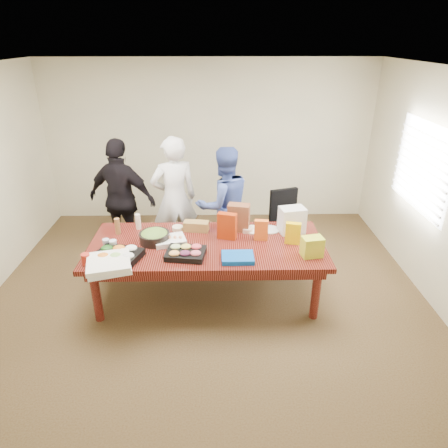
{
  "coord_description": "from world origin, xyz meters",
  "views": [
    {
      "loc": [
        0.13,
        -4.16,
        3.01
      ],
      "look_at": [
        0.21,
        0.1,
        0.96
      ],
      "focal_mm": 31.69,
      "sensor_mm": 36.0,
      "label": 1
    }
  ],
  "objects_px": {
    "office_chair": "(284,229)",
    "person_center": "(175,199)",
    "person_right": "(224,205)",
    "salad_bowl": "(155,237)",
    "sheet_cake": "(170,241)",
    "conference_table": "(207,270)"
  },
  "relations": [
    {
      "from": "office_chair",
      "to": "person_center",
      "type": "height_order",
      "value": "person_center"
    },
    {
      "from": "person_center",
      "to": "person_right",
      "type": "xyz_separation_m",
      "value": [
        0.7,
        -0.09,
        -0.06
      ]
    },
    {
      "from": "person_center",
      "to": "person_right",
      "type": "bearing_deg",
      "value": 153.76
    },
    {
      "from": "person_right",
      "to": "salad_bowl",
      "type": "bearing_deg",
      "value": 26.21
    },
    {
      "from": "sheet_cake",
      "to": "office_chair",
      "type": "bearing_deg",
      "value": 13.91
    },
    {
      "from": "conference_table",
      "to": "person_right",
      "type": "xyz_separation_m",
      "value": [
        0.22,
        0.98,
        0.46
      ]
    },
    {
      "from": "conference_table",
      "to": "person_right",
      "type": "relative_size",
      "value": 1.67
    },
    {
      "from": "office_chair",
      "to": "salad_bowl",
      "type": "distance_m",
      "value": 1.93
    },
    {
      "from": "office_chair",
      "to": "salad_bowl",
      "type": "relative_size",
      "value": 2.68
    },
    {
      "from": "conference_table",
      "to": "salad_bowl",
      "type": "bearing_deg",
      "value": 174.7
    },
    {
      "from": "office_chair",
      "to": "person_right",
      "type": "distance_m",
      "value": 0.93
    },
    {
      "from": "office_chair",
      "to": "person_center",
      "type": "bearing_deg",
      "value": 156.03
    },
    {
      "from": "person_right",
      "to": "sheet_cake",
      "type": "height_order",
      "value": "person_right"
    },
    {
      "from": "office_chair",
      "to": "person_center",
      "type": "distance_m",
      "value": 1.62
    },
    {
      "from": "person_right",
      "to": "salad_bowl",
      "type": "xyz_separation_m",
      "value": [
        -0.85,
        -0.92,
        -0.03
      ]
    },
    {
      "from": "sheet_cake",
      "to": "salad_bowl",
      "type": "distance_m",
      "value": 0.19
    },
    {
      "from": "office_chair",
      "to": "sheet_cake",
      "type": "bearing_deg",
      "value": -167.98
    },
    {
      "from": "office_chair",
      "to": "person_right",
      "type": "relative_size",
      "value": 0.59
    },
    {
      "from": "sheet_cake",
      "to": "salad_bowl",
      "type": "relative_size",
      "value": 0.98
    },
    {
      "from": "person_right",
      "to": "salad_bowl",
      "type": "distance_m",
      "value": 1.25
    },
    {
      "from": "conference_table",
      "to": "person_center",
      "type": "xyz_separation_m",
      "value": [
        -0.48,
        1.07,
        0.52
      ]
    },
    {
      "from": "conference_table",
      "to": "office_chair",
      "type": "bearing_deg",
      "value": 39.74
    }
  ]
}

